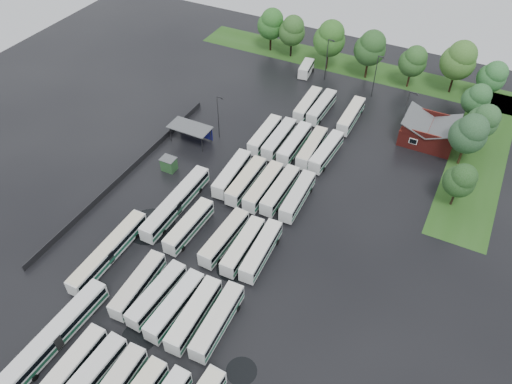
% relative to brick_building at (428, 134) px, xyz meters
% --- Properties ---
extents(ground, '(160.00, 160.00, 0.00)m').
position_rel_brick_building_xyz_m(ground, '(-24.00, -42.77, -1.87)').
color(ground, black).
rests_on(ground, ground).
extents(brick_building, '(10.07, 8.60, 5.39)m').
position_rel_brick_building_xyz_m(brick_building, '(0.00, 0.00, 0.00)').
color(brick_building, maroon).
rests_on(brick_building, ground).
extents(wash_shed, '(8.20, 4.20, 3.58)m').
position_rel_brick_building_xyz_m(wash_shed, '(-41.20, -20.74, 1.12)').
color(wash_shed, '#2D2D30').
rests_on(wash_shed, ground).
extents(utility_hut, '(2.70, 2.20, 2.62)m').
position_rel_brick_building_xyz_m(utility_hut, '(-40.20, -30.17, -0.55)').
color(utility_hut, '#244D25').
rests_on(utility_hut, ground).
extents(grass_strip_north, '(80.00, 10.00, 0.01)m').
position_rel_brick_building_xyz_m(grass_strip_north, '(-22.00, 22.03, -1.86)').
color(grass_strip_north, '#224B15').
rests_on(grass_strip_north, ground).
extents(grass_strip_east, '(10.00, 50.00, 0.01)m').
position_rel_brick_building_xyz_m(grass_strip_east, '(10.00, 0.03, -1.86)').
color(grass_strip_east, '#224B15').
rests_on(grass_strip_east, ground).
extents(west_fence, '(0.10, 50.00, 1.20)m').
position_rel_brick_building_xyz_m(west_fence, '(-46.20, -34.77, -1.27)').
color(west_fence, '#2D2D30').
rests_on(west_fence, ground).
extents(bus_r0c0, '(2.37, 11.00, 3.06)m').
position_rel_brick_building_xyz_m(bus_r0c0, '(-28.32, -68.67, -0.18)').
color(bus_r0c0, silver).
rests_on(bus_r0c0, ground).
extents(bus_r0c1, '(2.83, 11.52, 3.18)m').
position_rel_brick_building_xyz_m(bus_r0c1, '(-25.33, -68.78, -0.11)').
color(bus_r0c1, silver).
rests_on(bus_r0c1, ground).
extents(bus_r1c0, '(2.87, 11.12, 3.07)m').
position_rel_brick_building_xyz_m(bus_r1c0, '(-28.53, -54.84, -0.18)').
color(bus_r1c0, silver).
rests_on(bus_r1c0, ground).
extents(bus_r1c1, '(2.87, 11.06, 3.05)m').
position_rel_brick_building_xyz_m(bus_r1c1, '(-25.18, -55.00, -0.19)').
color(bus_r1c1, silver).
rests_on(bus_r1c1, ground).
extents(bus_r1c2, '(2.74, 11.31, 3.13)m').
position_rel_brick_building_xyz_m(bus_r1c2, '(-21.88, -55.39, -0.14)').
color(bus_r1c2, silver).
rests_on(bus_r1c2, ground).
extents(bus_r1c3, '(2.79, 11.48, 3.17)m').
position_rel_brick_building_xyz_m(bus_r1c3, '(-18.78, -55.44, -0.12)').
color(bus_r1c3, silver).
rests_on(bus_r1c3, ground).
extents(bus_r1c4, '(2.88, 11.55, 3.19)m').
position_rel_brick_building_xyz_m(bus_r1c4, '(-15.47, -54.87, -0.11)').
color(bus_r1c4, silver).
rests_on(bus_r1c4, ground).
extents(bus_r2c0, '(2.64, 11.14, 3.08)m').
position_rel_brick_building_xyz_m(bus_r2c0, '(-28.29, -41.89, -0.17)').
color(bus_r2c0, silver).
rests_on(bus_r2c0, ground).
extents(bus_r2c2, '(2.83, 11.38, 3.14)m').
position_rel_brick_building_xyz_m(bus_r2c2, '(-22.05, -41.53, -0.14)').
color(bus_r2c2, silver).
rests_on(bus_r2c2, ground).
extents(bus_r2c3, '(2.61, 11.04, 3.06)m').
position_rel_brick_building_xyz_m(bus_r2c3, '(-18.66, -41.71, -0.18)').
color(bus_r2c3, silver).
rests_on(bus_r2c3, ground).
extents(bus_r2c4, '(2.91, 11.33, 3.12)m').
position_rel_brick_building_xyz_m(bus_r2c4, '(-15.77, -41.23, -0.15)').
color(bus_r2c4, silver).
rests_on(bus_r2c4, ground).
extents(bus_r3c0, '(2.97, 11.43, 3.15)m').
position_rel_brick_building_xyz_m(bus_r3c0, '(-28.37, -27.66, -0.13)').
color(bus_r3c0, silver).
rests_on(bus_r3c0, ground).
extents(bus_r3c1, '(2.49, 11.38, 3.16)m').
position_rel_brick_building_xyz_m(bus_r3c1, '(-25.23, -28.23, -0.13)').
color(bus_r3c1, silver).
rests_on(bus_r3c1, ground).
extents(bus_r3c2, '(2.48, 11.45, 3.19)m').
position_rel_brick_building_xyz_m(bus_r3c2, '(-21.87, -28.18, -0.11)').
color(bus_r3c2, silver).
rests_on(bus_r3c2, ground).
extents(bus_r3c3, '(2.48, 11.26, 3.13)m').
position_rel_brick_building_xyz_m(bus_r3c3, '(-18.93, -27.70, -0.14)').
color(bus_r3c3, silver).
rests_on(bus_r3c3, ground).
extents(bus_r3c4, '(2.73, 11.19, 3.09)m').
position_rel_brick_building_xyz_m(bus_r3c4, '(-15.66, -27.69, -0.16)').
color(bus_r3c4, silver).
rests_on(bus_r3c4, ground).
extents(bus_r4c0, '(2.56, 11.06, 3.07)m').
position_rel_brick_building_xyz_m(bus_r4c0, '(-28.30, -14.63, -0.18)').
color(bus_r4c0, silver).
rests_on(bus_r4c0, ground).
extents(bus_r4c1, '(2.53, 11.37, 3.16)m').
position_rel_brick_building_xyz_m(bus_r4c1, '(-25.27, -14.53, -0.13)').
color(bus_r4c1, silver).
rests_on(bus_r4c1, ground).
extents(bus_r4c2, '(2.48, 11.45, 3.18)m').
position_rel_brick_building_xyz_m(bus_r4c2, '(-22.04, -14.57, -0.11)').
color(bus_r4c2, silver).
rests_on(bus_r4c2, ground).
extents(bus_r4c3, '(2.69, 11.12, 3.08)m').
position_rel_brick_building_xyz_m(bus_r4c3, '(-18.60, -14.24, -0.17)').
color(bus_r4c3, silver).
rests_on(bus_r4c3, ground).
extents(bus_r4c4, '(2.92, 11.26, 3.11)m').
position_rel_brick_building_xyz_m(bus_r4c4, '(-15.71, -14.09, -0.16)').
color(bus_r4c4, silver).
rests_on(bus_r4c4, ground).
extents(bus_r5c1, '(2.65, 11.14, 3.08)m').
position_rel_brick_building_xyz_m(bus_r5c1, '(-25.01, -0.89, -0.17)').
color(bus_r5c1, silver).
rests_on(bus_r5c1, ground).
extents(bus_r5c2, '(2.53, 11.16, 3.10)m').
position_rel_brick_building_xyz_m(bus_r5c2, '(-22.03, -0.51, -0.16)').
color(bus_r5c2, silver).
rests_on(bus_r5c2, ground).
extents(bus_r5c4, '(2.55, 11.42, 3.17)m').
position_rel_brick_building_xyz_m(bus_r5c4, '(-15.49, -0.80, -0.12)').
color(bus_r5c4, silver).
rests_on(bus_r5c4, ground).
extents(artic_bus_west_a, '(2.86, 17.08, 3.16)m').
position_rel_brick_building_xyz_m(artic_bus_west_a, '(-33.16, -66.11, -0.11)').
color(artic_bus_west_a, silver).
rests_on(artic_bus_west_a, ground).
extents(artic_bus_west_b, '(2.46, 17.24, 3.20)m').
position_rel_brick_building_xyz_m(artic_bus_west_b, '(-33.03, -38.43, -0.09)').
color(artic_bus_west_b, silver).
rests_on(artic_bus_west_b, ground).
extents(artic_bus_west_c, '(2.48, 16.28, 3.02)m').
position_rel_brick_building_xyz_m(artic_bus_west_c, '(-36.26, -51.85, -0.19)').
color(artic_bus_west_c, silver).
rests_on(artic_bus_west_c, ground).
extents(minibus, '(3.01, 6.37, 2.68)m').
position_rel_brick_building_xyz_m(minibus, '(-31.33, 13.34, -0.38)').
color(minibus, white).
rests_on(minibus, ground).
extents(tree_north_0, '(6.65, 6.65, 11.01)m').
position_rel_brick_building_xyz_m(tree_north_0, '(-43.83, 20.29, 5.21)').
color(tree_north_0, black).
rests_on(tree_north_0, ground).
extents(tree_north_1, '(6.41, 6.41, 10.62)m').
position_rel_brick_building_xyz_m(tree_north_1, '(-38.00, 19.75, 4.97)').
color(tree_north_1, black).
rests_on(tree_north_1, ground).
extents(tree_north_2, '(7.37, 7.37, 12.21)m').
position_rel_brick_building_xyz_m(tree_north_2, '(-27.83, 17.91, 5.99)').
color(tree_north_2, black).
rests_on(tree_north_2, ground).
extents(tree_north_3, '(7.09, 7.09, 11.75)m').
position_rel_brick_building_xyz_m(tree_north_3, '(-18.22, 18.21, 5.69)').
color(tree_north_3, '#2F2011').
rests_on(tree_north_3, ground).
extents(tree_north_4, '(6.08, 6.08, 10.07)m').
position_rel_brick_building_xyz_m(tree_north_4, '(-8.49, 18.63, 4.61)').
color(tree_north_4, '#3D2617').
rests_on(tree_north_4, ground).
extents(tree_north_5, '(7.49, 7.49, 12.40)m').
position_rel_brick_building_xyz_m(tree_north_5, '(0.50, 20.55, 6.12)').
color(tree_north_5, black).
rests_on(tree_north_5, ground).
extents(tree_north_6, '(4.86, 4.86, 8.04)m').
position_rel_brick_building_xyz_m(tree_north_6, '(8.18, 21.71, 3.31)').
color(tree_north_6, black).
rests_on(tree_north_6, ground).
extents(tree_east_0, '(5.34, 5.34, 8.84)m').
position_rel_brick_building_xyz_m(tree_east_0, '(8.00, -16.07, 3.82)').
color(tree_east_0, black).
rests_on(tree_east_0, ground).
extents(tree_east_1, '(6.65, 6.65, 11.01)m').
position_rel_brick_building_xyz_m(tree_east_1, '(7.04, -4.28, 5.22)').
color(tree_east_1, '#3B2B17').
rests_on(tree_east_1, ground).
extents(tree_east_2, '(5.88, 5.85, 9.70)m').
position_rel_brick_building_xyz_m(tree_east_2, '(8.72, 2.39, 4.37)').
color(tree_east_2, black).
rests_on(tree_east_2, ground).
extents(tree_east_3, '(5.60, 5.60, 9.27)m').
position_rel_brick_building_xyz_m(tree_east_3, '(6.39, 10.03, 4.10)').
color(tree_east_3, '#302314').
rests_on(tree_east_3, ground).
extents(tree_east_4, '(5.94, 5.94, 9.84)m').
position_rel_brick_building_xyz_m(tree_east_4, '(7.91, 19.86, 4.46)').
color(tree_east_4, '#3B2B1C').
rests_on(tree_east_4, ground).
extents(lamp_post_ne, '(1.69, 0.33, 10.96)m').
position_rel_brick_building_xyz_m(lamp_post_ne, '(-4.86, -1.92, 4.50)').
color(lamp_post_ne, '#2D2D30').
rests_on(lamp_post_ne, ground).
extents(lamp_post_nw, '(1.46, 0.28, 9.48)m').
position_rel_brick_building_xyz_m(lamp_post_nw, '(-36.88, -17.35, 3.64)').
color(lamp_post_nw, '#2D2D30').
rests_on(lamp_post_nw, ground).
extents(lamp_post_back_w, '(1.54, 0.30, 9.98)m').
position_rel_brick_building_xyz_m(lamp_post_back_w, '(-26.36, 13.01, 3.93)').
color(lamp_post_back_w, '#2D2D30').
rests_on(lamp_post_back_w, ground).
extents(lamp_post_back_e, '(1.51, 0.29, 9.82)m').
position_rel_brick_building_xyz_m(lamp_post_back_e, '(-14.47, 10.90, 3.84)').
color(lamp_post_back_e, '#2D2D30').
rests_on(lamp_post_back_e, ground).
extents(puddle_0, '(4.94, 4.94, 0.01)m').
position_rel_brick_building_xyz_m(puddle_0, '(-24.17, -60.81, -1.86)').
color(puddle_0, black).
rests_on(puddle_0, ground).
extents(puddle_2, '(8.24, 8.24, 0.01)m').
position_rel_brick_building_xyz_m(puddle_2, '(-34.90, -43.56, -1.86)').
color(puddle_2, black).
rests_on(puddle_2, ground).
extents(puddle_3, '(5.13, 5.13, 0.01)m').
position_rel_brick_building_xyz_m(puddle_3, '(-18.55, -45.06, -1.86)').
color(puddle_3, black).
rests_on(puddle_3, ground).
extents(puddle_4, '(4.01, 4.01, 0.01)m').
position_rel_brick_building_xyz_m(puddle_4, '(-9.72, -58.91, -1.86)').
color(puddle_4, black).
rests_on(puddle_4, ground).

